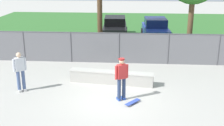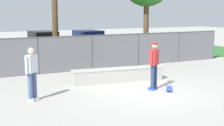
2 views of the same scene
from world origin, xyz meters
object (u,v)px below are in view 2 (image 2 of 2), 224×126
(concrete_ledge, at_px, (118,75))
(car_blue, at_px, (89,42))
(skateboarder, at_px, (154,64))
(car_black, at_px, (44,43))
(skateboard, at_px, (169,88))
(bystander, at_px, (32,72))

(concrete_ledge, distance_m, car_blue, 9.90)
(skateboarder, xyz_separation_m, car_blue, (2.15, 11.34, -0.19))
(skateboarder, height_order, car_black, skateboarder)
(skateboarder, xyz_separation_m, skateboard, (0.48, -0.35, -0.96))
(car_blue, bearing_deg, car_black, 172.30)
(concrete_ledge, xyz_separation_m, car_blue, (2.72, 9.51, 0.52))
(concrete_ledge, distance_m, car_black, 9.96)
(bystander, bearing_deg, skateboard, -10.81)
(skateboarder, relative_size, car_blue, 0.43)
(bystander, bearing_deg, car_black, 72.52)
(skateboard, relative_size, car_black, 0.18)
(bystander, bearing_deg, skateboarder, -7.70)
(skateboarder, xyz_separation_m, bystander, (-4.55, 0.61, -0.02))
(skateboarder, bearing_deg, car_blue, 79.25)
(concrete_ledge, bearing_deg, car_blue, 74.06)
(concrete_ledge, height_order, car_black, car_black)
(concrete_ledge, distance_m, skateboarder, 2.05)
(concrete_ledge, relative_size, bystander, 2.24)
(skateboard, relative_size, bystander, 0.41)
(skateboard, bearing_deg, concrete_ledge, 115.70)
(car_blue, bearing_deg, skateboard, -98.13)
(skateboard, bearing_deg, skateboarder, 144.42)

